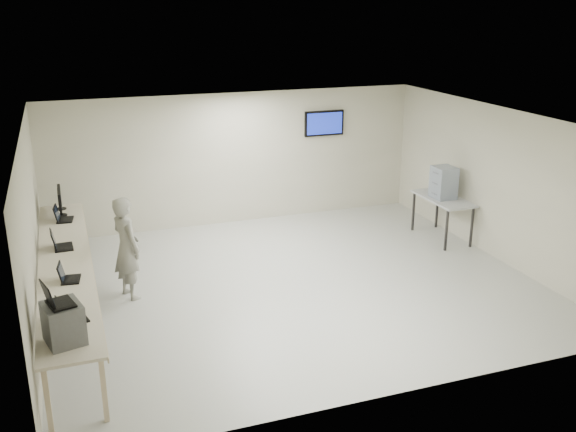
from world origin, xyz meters
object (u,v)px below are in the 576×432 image
object	(u,v)px
equipment_box	(63,323)
soldier	(127,248)
workbench	(66,266)
side_table	(443,201)

from	to	relation	value
equipment_box	soldier	bearing A→B (deg)	56.95
workbench	equipment_box	distance (m)	2.51
soldier	side_table	distance (m)	6.29
soldier	equipment_box	bearing A→B (deg)	139.12
equipment_box	soldier	world-z (taller)	soldier
soldier	side_table	world-z (taller)	soldier
equipment_box	side_table	world-z (taller)	equipment_box
soldier	side_table	size ratio (longest dim) A/B	1.17
workbench	equipment_box	world-z (taller)	equipment_box
workbench	soldier	bearing A→B (deg)	24.40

